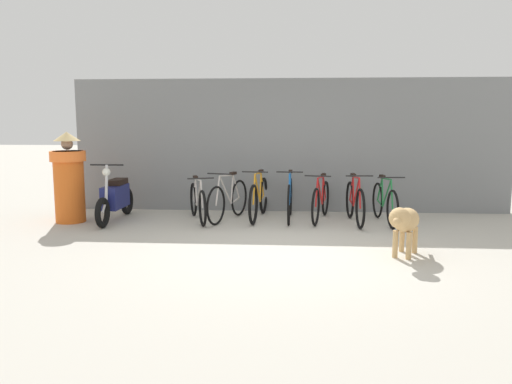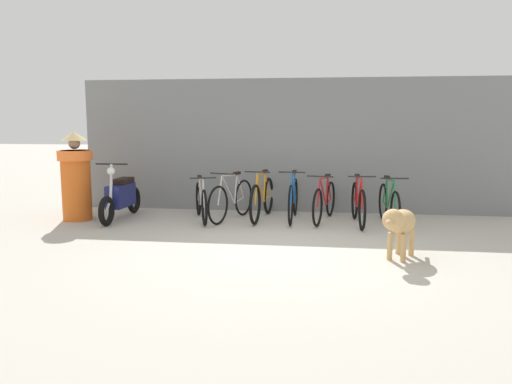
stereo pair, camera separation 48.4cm
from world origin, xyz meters
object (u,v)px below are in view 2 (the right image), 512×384
object	(u,v)px
bicycle_2	(262,199)
bicycle_6	(389,204)
bicycle_4	(324,201)
bicycle_0	(201,202)
bicycle_5	(358,204)
bicycle_1	(231,200)
stray_dog	(400,223)
person_in_robes	(76,176)
motorcycle	(121,197)
bicycle_3	(293,199)

from	to	relation	value
bicycle_2	bicycle_6	xyz separation A→B (m)	(2.24, -0.23, -0.02)
bicycle_4	bicycle_6	size ratio (longest dim) A/B	1.01
bicycle_0	bicycle_5	size ratio (longest dim) A/B	0.95
bicycle_1	stray_dog	world-z (taller)	bicycle_1
person_in_robes	bicycle_1	bearing A→B (deg)	144.79
bicycle_2	bicycle_4	bearing A→B (deg)	94.05
bicycle_2	bicycle_4	size ratio (longest dim) A/B	1.07
stray_dog	motorcycle	bearing A→B (deg)	-88.85
bicycle_1	bicycle_4	size ratio (longest dim) A/B	0.96
stray_dog	bicycle_2	bearing A→B (deg)	-114.30
bicycle_6	person_in_robes	xyz separation A→B (m)	(-5.57, -0.29, 0.44)
bicycle_1	bicycle_6	world-z (taller)	bicycle_1
bicycle_0	bicycle_4	world-z (taller)	bicycle_4
bicycle_0	bicycle_3	size ratio (longest dim) A/B	0.93
person_in_robes	bicycle_3	bearing A→B (deg)	144.19
person_in_robes	bicycle_6	bearing A→B (deg)	140.48
bicycle_5	bicycle_1	bearing A→B (deg)	-96.28
stray_dog	person_in_robes	world-z (taller)	person_in_robes
bicycle_2	bicycle_6	size ratio (longest dim) A/B	1.08
bicycle_1	bicycle_3	distance (m)	1.12
bicycle_0	bicycle_6	world-z (taller)	bicycle_6
bicycle_4	bicycle_6	world-z (taller)	bicycle_6
bicycle_3	bicycle_0	bearing A→B (deg)	-81.50
bicycle_6	bicycle_3	bearing A→B (deg)	-100.51
bicycle_1	bicycle_3	world-z (taller)	bicycle_3
bicycle_4	person_in_robes	bearing A→B (deg)	-70.99
bicycle_1	bicycle_5	bearing A→B (deg)	105.39
bicycle_6	stray_dog	bearing A→B (deg)	-8.70
bicycle_2	motorcycle	bearing A→B (deg)	-75.59
bicycle_3	bicycle_4	world-z (taller)	bicycle_3
bicycle_1	person_in_robes	distance (m)	2.84
motorcycle	stray_dog	world-z (taller)	motorcycle
bicycle_4	bicycle_1	bearing A→B (deg)	-73.16
bicycle_0	bicycle_5	bearing A→B (deg)	70.00
bicycle_3	motorcycle	bearing A→B (deg)	-82.82
bicycle_1	bicycle_4	xyz separation A→B (m)	(1.68, 0.11, -0.01)
bicycle_4	stray_dog	size ratio (longest dim) A/B	1.65
bicycle_3	stray_dog	world-z (taller)	bicycle_3
bicycle_4	bicycle_5	xyz separation A→B (m)	(0.58, -0.22, 0.01)
bicycle_4	person_in_robes	xyz separation A→B (m)	(-4.47, -0.47, 0.44)
bicycle_1	bicycle_6	size ratio (longest dim) A/B	0.97
motorcycle	person_in_robes	world-z (taller)	person_in_robes
bicycle_6	person_in_robes	distance (m)	5.60
bicycle_3	bicycle_4	size ratio (longest dim) A/B	1.01
bicycle_2	stray_dog	world-z (taller)	bicycle_2
bicycle_2	bicycle_3	world-z (taller)	bicycle_3
bicycle_5	motorcycle	bearing A→B (deg)	-92.25
bicycle_4	bicycle_6	distance (m)	1.12
bicycle_1	bicycle_6	xyz separation A→B (m)	(2.78, -0.07, -0.01)
bicycle_5	motorcycle	world-z (taller)	motorcycle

